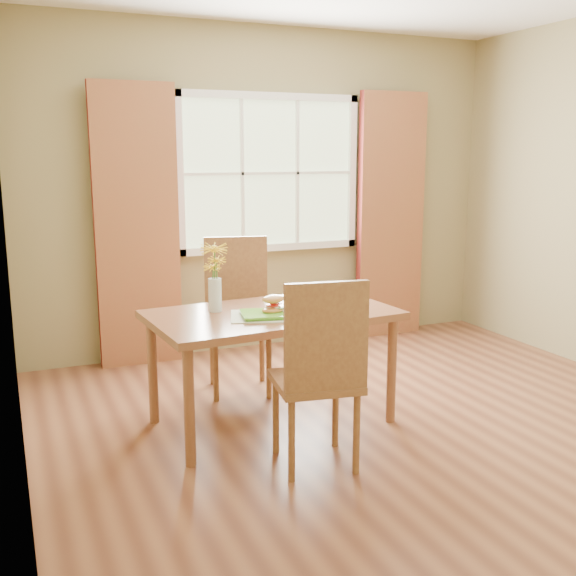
{
  "coord_description": "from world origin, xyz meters",
  "views": [
    {
      "loc": [
        -2.13,
        -3.49,
        1.68
      ],
      "look_at": [
        -0.55,
        0.18,
        0.87
      ],
      "focal_mm": 42.0,
      "sensor_mm": 36.0,
      "label": 1
    }
  ],
  "objects_px": {
    "chair_near": "(320,368)",
    "chair_far": "(238,307)",
    "flower_vase": "(215,271)",
    "water_glass": "(312,302)",
    "croissant_sandwich": "(273,304)",
    "dining_table": "(272,323)"
  },
  "relations": [
    {
      "from": "dining_table",
      "to": "croissant_sandwich",
      "type": "relative_size",
      "value": 9.4
    },
    {
      "from": "chair_near",
      "to": "chair_far",
      "type": "bearing_deg",
      "value": 97.47
    },
    {
      "from": "water_glass",
      "to": "flower_vase",
      "type": "xyz_separation_m",
      "value": [
        -0.54,
        0.24,
        0.19
      ]
    },
    {
      "from": "chair_near",
      "to": "chair_far",
      "type": "height_order",
      "value": "chair_far"
    },
    {
      "from": "chair_near",
      "to": "chair_far",
      "type": "xyz_separation_m",
      "value": [
        0.04,
        1.42,
        0.02
      ]
    },
    {
      "from": "dining_table",
      "to": "flower_vase",
      "type": "height_order",
      "value": "flower_vase"
    },
    {
      "from": "chair_near",
      "to": "croissant_sandwich",
      "type": "bearing_deg",
      "value": 101.09
    },
    {
      "from": "dining_table",
      "to": "water_glass",
      "type": "bearing_deg",
      "value": -29.78
    },
    {
      "from": "water_glass",
      "to": "flower_vase",
      "type": "relative_size",
      "value": 0.31
    },
    {
      "from": "chair_far",
      "to": "water_glass",
      "type": "height_order",
      "value": "chair_far"
    },
    {
      "from": "dining_table",
      "to": "croissant_sandwich",
      "type": "height_order",
      "value": "croissant_sandwich"
    },
    {
      "from": "chair_near",
      "to": "water_glass",
      "type": "bearing_deg",
      "value": 77.91
    },
    {
      "from": "dining_table",
      "to": "flower_vase",
      "type": "xyz_separation_m",
      "value": [
        -0.32,
        0.14,
        0.33
      ]
    },
    {
      "from": "croissant_sandwich",
      "to": "flower_vase",
      "type": "relative_size",
      "value": 0.39
    },
    {
      "from": "chair_near",
      "to": "water_glass",
      "type": "distance_m",
      "value": 0.68
    },
    {
      "from": "chair_far",
      "to": "flower_vase",
      "type": "height_order",
      "value": "flower_vase"
    },
    {
      "from": "dining_table",
      "to": "flower_vase",
      "type": "relative_size",
      "value": 3.66
    },
    {
      "from": "chair_far",
      "to": "croissant_sandwich",
      "type": "distance_m",
      "value": 0.85
    },
    {
      "from": "water_glass",
      "to": "chair_near",
      "type": "bearing_deg",
      "value": -111.01
    },
    {
      "from": "croissant_sandwich",
      "to": "dining_table",
      "type": "bearing_deg",
      "value": 62.83
    },
    {
      "from": "croissant_sandwich",
      "to": "chair_far",
      "type": "bearing_deg",
      "value": 76.43
    },
    {
      "from": "chair_near",
      "to": "flower_vase",
      "type": "xyz_separation_m",
      "value": [
        -0.3,
        0.85,
        0.4
      ]
    }
  ]
}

